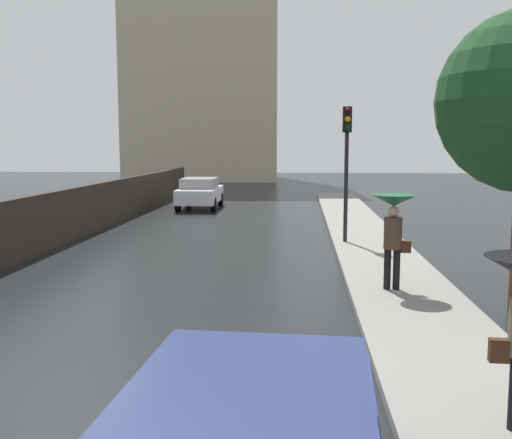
% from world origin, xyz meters
% --- Properties ---
extents(ground, '(120.00, 120.00, 0.00)m').
position_xyz_m(ground, '(0.00, 0.00, 0.00)').
color(ground, black).
extents(sidewalk_strip, '(2.20, 60.00, 0.14)m').
position_xyz_m(sidewalk_strip, '(5.10, 0.00, 0.07)').
color(sidewalk_strip, gray).
rests_on(sidewalk_strip, ground).
extents(car_white_mid_road, '(1.96, 4.37, 1.47)m').
position_xyz_m(car_white_mid_road, '(-1.83, 21.90, 0.78)').
color(car_white_mid_road, silver).
rests_on(car_white_mid_road, ground).
extents(pedestrian_with_umbrella_far, '(0.91, 0.91, 1.92)m').
position_xyz_m(pedestrian_with_umbrella_far, '(4.85, 5.56, 1.61)').
color(pedestrian_with_umbrella_far, black).
rests_on(pedestrian_with_umbrella_far, sidewalk_strip).
extents(traffic_light, '(0.26, 0.39, 4.02)m').
position_xyz_m(traffic_light, '(4.36, 11.51, 2.94)').
color(traffic_light, black).
rests_on(traffic_light, sidewalk_strip).
extents(distant_tower, '(13.41, 10.55, 32.09)m').
position_xyz_m(distant_tower, '(-5.64, 46.58, 13.20)').
color(distant_tower, '#B2A88E').
rests_on(distant_tower, ground).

